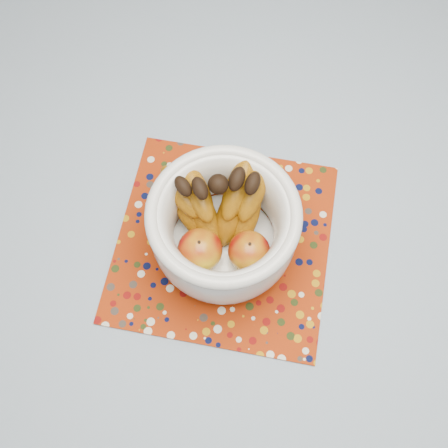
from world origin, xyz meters
name	(u,v)px	position (x,y,z in m)	size (l,w,h in m)	color
table	(274,220)	(0.00, 0.00, 0.67)	(1.20, 1.20, 0.75)	brown
tablecloth	(277,203)	(0.00, 0.00, 0.76)	(1.32, 1.32, 0.01)	slate
placemat	(223,241)	(-0.09, -0.09, 0.76)	(0.37, 0.37, 0.00)	maroon
fruit_bowl	(220,220)	(-0.10, -0.09, 0.85)	(0.27, 0.25, 0.18)	silver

